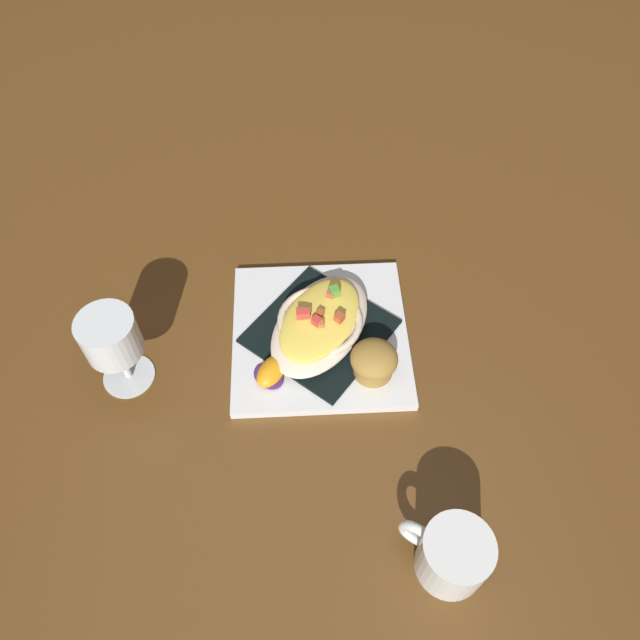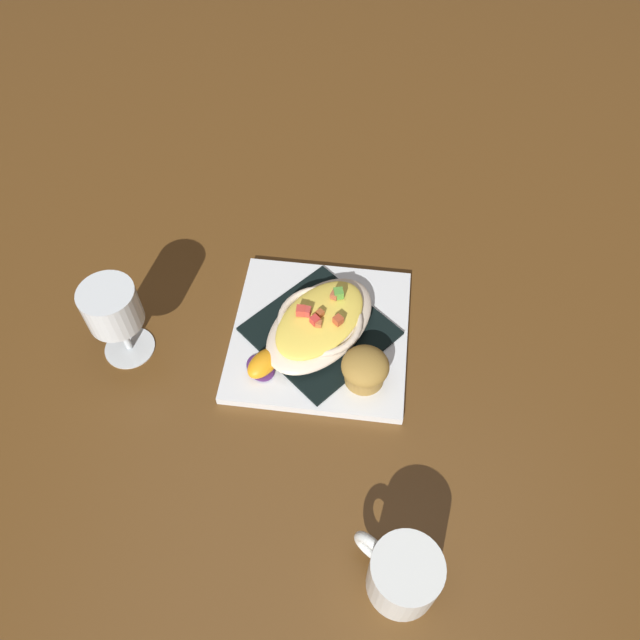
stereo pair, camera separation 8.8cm
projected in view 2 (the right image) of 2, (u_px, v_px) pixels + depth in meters
ground_plane at (320, 337)px, 0.92m from camera, size 2.60×2.60×0.00m
square_plate at (320, 335)px, 0.91m from camera, size 0.26×0.26×0.01m
folded_napkin at (320, 331)px, 0.90m from camera, size 0.24×0.24×0.00m
gratin_dish at (320, 322)px, 0.89m from camera, size 0.20×0.23×0.05m
muffin at (365, 369)px, 0.84m from camera, size 0.07×0.07×0.05m
orange_garnish at (263, 364)px, 0.86m from camera, size 0.06×0.07×0.03m
coffee_mug at (402, 576)px, 0.69m from camera, size 0.10×0.08×0.08m
stemmed_glass at (113, 310)px, 0.83m from camera, size 0.08×0.08×0.13m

